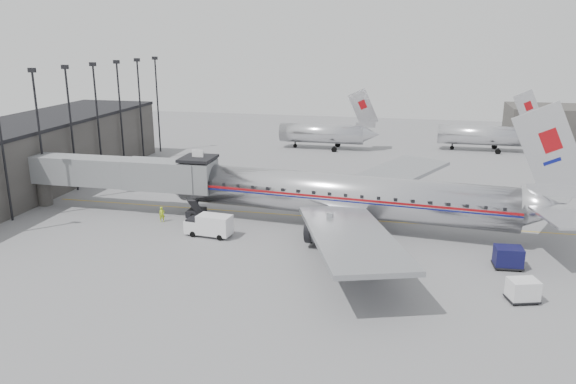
{
  "coord_description": "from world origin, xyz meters",
  "views": [
    {
      "loc": [
        12.65,
        -50.01,
        18.89
      ],
      "look_at": [
        0.73,
        3.76,
        3.2
      ],
      "focal_mm": 35.0,
      "sensor_mm": 36.0,
      "label": 1
    }
  ],
  "objects_px": {
    "airliner": "(347,196)",
    "baggage_cart_navy": "(508,257)",
    "ramp_worker": "(162,214)",
    "service_van": "(209,225)",
    "baggage_cart_white": "(523,290)"
  },
  "relations": [
    {
      "from": "airliner",
      "to": "ramp_worker",
      "type": "height_order",
      "value": "airliner"
    },
    {
      "from": "baggage_cart_navy",
      "to": "baggage_cart_white",
      "type": "bearing_deg",
      "value": -93.0
    },
    {
      "from": "service_van",
      "to": "airliner",
      "type": "bearing_deg",
      "value": 28.56
    },
    {
      "from": "baggage_cart_navy",
      "to": "service_van",
      "type": "bearing_deg",
      "value": 171.77
    },
    {
      "from": "airliner",
      "to": "ramp_worker",
      "type": "xyz_separation_m",
      "value": [
        -18.84,
        -2.21,
        -2.58
      ]
    },
    {
      "from": "baggage_cart_white",
      "to": "ramp_worker",
      "type": "relative_size",
      "value": 1.59
    },
    {
      "from": "baggage_cart_navy",
      "to": "ramp_worker",
      "type": "xyz_separation_m",
      "value": [
        -33.14,
        4.81,
        -0.18
      ]
    },
    {
      "from": "airliner",
      "to": "baggage_cart_white",
      "type": "distance_m",
      "value": 19.68
    },
    {
      "from": "airliner",
      "to": "baggage_cart_navy",
      "type": "distance_m",
      "value": 16.1
    },
    {
      "from": "service_van",
      "to": "baggage_cart_navy",
      "type": "distance_m",
      "value": 26.96
    },
    {
      "from": "airliner",
      "to": "ramp_worker",
      "type": "distance_m",
      "value": 19.15
    },
    {
      "from": "baggage_cart_white",
      "to": "service_van",
      "type": "bearing_deg",
      "value": 146.15
    },
    {
      "from": "baggage_cart_white",
      "to": "airliner",
      "type": "bearing_deg",
      "value": 120.3
    },
    {
      "from": "baggage_cart_navy",
      "to": "airliner",
      "type": "bearing_deg",
      "value": 149.61
    },
    {
      "from": "baggage_cart_navy",
      "to": "baggage_cart_white",
      "type": "height_order",
      "value": "baggage_cart_navy"
    }
  ]
}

